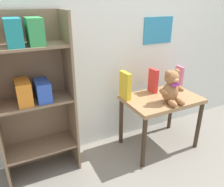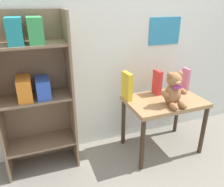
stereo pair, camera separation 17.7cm
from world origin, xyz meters
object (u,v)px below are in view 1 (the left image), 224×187
book_standing_red (153,81)px  teddy_bear (171,88)px  bookshelf_side (32,89)px  book_standing_yellow (125,86)px  book_standing_pink (179,77)px  display_table (161,105)px

book_standing_red → teddy_bear: bearing=-92.4°
bookshelf_side → book_standing_red: 1.10m
book_standing_yellow → teddy_bear: bearing=-40.3°
book_standing_yellow → book_standing_red: bearing=-0.3°
book_standing_yellow → book_standing_pink: book_standing_yellow is taller
teddy_bear → book_standing_red: (-0.00, 0.26, -0.02)m
teddy_bear → book_standing_red: 0.26m
book_standing_red → book_standing_pink: bearing=-4.4°
bookshelf_side → display_table: bookshelf_side is taller
teddy_bear → book_standing_pink: (0.32, 0.25, -0.02)m
teddy_bear → book_standing_yellow: (-0.32, 0.25, -0.01)m
teddy_bear → display_table: bearing=90.5°
display_table → book_standing_red: size_ratio=3.00×
bookshelf_side → display_table: size_ratio=1.88×
bookshelf_side → book_standing_red: bearing=-2.3°
book_standing_yellow → book_standing_red: book_standing_yellow is taller
bookshelf_side → book_standing_yellow: bookshelf_side is taller
display_table → bookshelf_side: bearing=170.1°
teddy_bear → book_standing_yellow: bearing=142.0°
book_standing_red → book_standing_pink: (0.32, -0.01, -0.00)m
book_standing_yellow → book_standing_pink: 0.63m
display_table → book_standing_red: book_standing_red is taller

